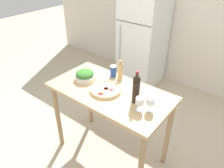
{
  "coord_description": "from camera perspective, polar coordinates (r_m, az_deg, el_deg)",
  "views": [
    {
      "loc": [
        1.2,
        -1.48,
        2.21
      ],
      "look_at": [
        0.0,
        0.03,
        1.01
      ],
      "focal_mm": 35.0,
      "sensor_mm": 36.0,
      "label": 1
    }
  ],
  "objects": [
    {
      "name": "ground_plane",
      "position": [
        2.92,
        -0.44,
        -17.31
      ],
      "size": [
        14.0,
        14.0,
        0.0
      ],
      "primitive_type": "plane",
      "color": "#BCAD93"
    },
    {
      "name": "wall_back",
      "position": [
        3.95,
        20.54,
        16.79
      ],
      "size": [
        6.4,
        0.08,
        2.6
      ],
      "color": "silver",
      "rests_on": "ground_plane"
    },
    {
      "name": "refrigerator",
      "position": [
        3.98,
        8.12,
        11.51
      ],
      "size": [
        0.68,
        0.74,
        1.67
      ],
      "color": "white",
      "rests_on": "ground_plane"
    },
    {
      "name": "prep_counter",
      "position": [
        2.37,
        -0.52,
        -4.5
      ],
      "size": [
        1.31,
        0.68,
        0.95
      ],
      "color": "tan",
      "rests_on": "ground_plane"
    },
    {
      "name": "wine_bottle",
      "position": [
        2.05,
        6.25,
        -1.18
      ],
      "size": [
        0.07,
        0.07,
        0.33
      ],
      "color": "black",
      "rests_on": "prep_counter"
    },
    {
      "name": "wine_glass_near",
      "position": [
        1.97,
        7.26,
        -4.52
      ],
      "size": [
        0.08,
        0.08,
        0.14
      ],
      "color": "silver",
      "rests_on": "prep_counter"
    },
    {
      "name": "wine_glass_far",
      "position": [
        1.99,
        10.04,
        -4.53
      ],
      "size": [
        0.08,
        0.08,
        0.14
      ],
      "color": "silver",
      "rests_on": "prep_counter"
    },
    {
      "name": "pepper_mill",
      "position": [
        2.42,
        2.14,
        3.64
      ],
      "size": [
        0.06,
        0.06,
        0.24
      ],
      "color": "tan",
      "rests_on": "prep_counter"
    },
    {
      "name": "salad_bowl",
      "position": [
        2.46,
        -7.1,
        2.22
      ],
      "size": [
        0.24,
        0.24,
        0.12
      ],
      "color": "silver",
      "rests_on": "prep_counter"
    },
    {
      "name": "homemade_pizza",
      "position": [
        2.26,
        -1.66,
        -1.43
      ],
      "size": [
        0.33,
        0.33,
        0.04
      ],
      "color": "beige",
      "rests_on": "prep_counter"
    },
    {
      "name": "salt_canister",
      "position": [
        2.49,
        0.33,
        3.36
      ],
      "size": [
        0.07,
        0.07,
        0.14
      ],
      "color": "#284CA3",
      "rests_on": "prep_counter"
    }
  ]
}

